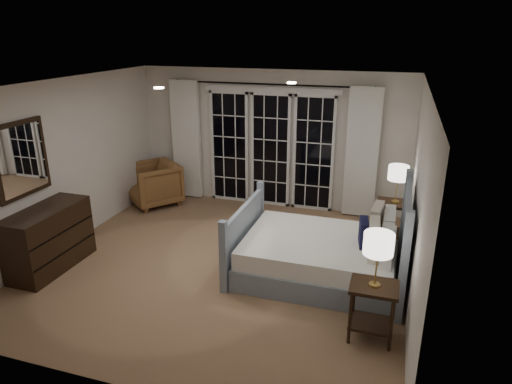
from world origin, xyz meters
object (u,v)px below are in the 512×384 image
(nightstand_right, at_px, (394,217))
(lamp_left, at_px, (379,244))
(lamp_right, at_px, (398,173))
(nightstand_left, at_px, (373,304))
(armchair, at_px, (154,184))
(dresser, at_px, (49,239))
(bed, at_px, (324,254))

(nightstand_right, bearing_deg, lamp_left, -93.29)
(lamp_right, bearing_deg, nightstand_right, 0.00)
(nightstand_left, height_order, nightstand_right, nightstand_right)
(armchair, xyz_separation_m, dresser, (-0.13, -2.62, 0.04))
(bed, relative_size, lamp_left, 3.68)
(nightstand_left, distance_m, lamp_right, 2.56)
(nightstand_left, bearing_deg, armchair, 145.82)
(nightstand_left, relative_size, dresser, 0.52)
(nightstand_left, xyz_separation_m, lamp_left, (0.00, 0.00, 0.69))
(lamp_left, xyz_separation_m, dresser, (-4.36, 0.25, -0.68))
(nightstand_left, distance_m, lamp_left, 0.69)
(lamp_left, relative_size, armchair, 0.67)
(nightstand_left, relative_size, lamp_right, 1.12)
(nightstand_left, xyz_separation_m, armchair, (-4.23, 2.87, -0.03))
(dresser, bearing_deg, nightstand_left, -3.27)
(lamp_left, bearing_deg, armchair, 145.82)
(bed, height_order, nightstand_right, bed)
(bed, bearing_deg, dresser, -165.91)
(armchair, bearing_deg, lamp_left, 4.37)
(nightstand_left, height_order, armchair, armchair)
(bed, bearing_deg, lamp_right, 56.49)
(bed, height_order, nightstand_left, bed)
(nightstand_left, relative_size, armchair, 0.74)
(dresser, bearing_deg, lamp_right, 26.06)
(nightstand_right, xyz_separation_m, armchair, (-4.37, 0.42, -0.06))
(dresser, bearing_deg, bed, 14.09)
(bed, distance_m, dresser, 3.76)
(bed, relative_size, dresser, 1.75)
(nightstand_right, distance_m, lamp_left, 2.54)
(nightstand_left, bearing_deg, nightstand_right, 86.71)
(lamp_right, relative_size, dresser, 0.46)
(bed, xyz_separation_m, nightstand_left, (0.71, -1.16, 0.10))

